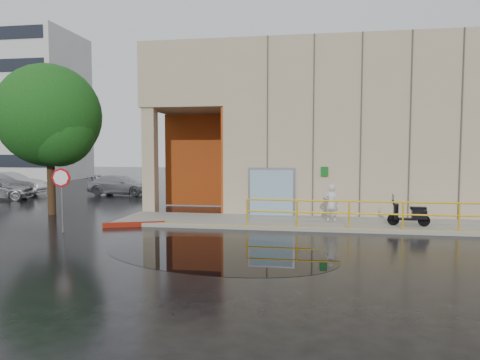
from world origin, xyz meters
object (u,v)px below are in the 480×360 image
object	(u,v)px
person	(331,203)
scooter	(409,208)
car_b	(9,184)
tree_near	(51,119)
stop_sign	(61,185)
car_c	(121,185)
red_curb	(134,224)

from	to	relation	value
person	scooter	distance (m)	2.93
car_b	tree_near	bearing A→B (deg)	-140.49
scooter	stop_sign	distance (m)	13.01
person	scooter	xyz separation A→B (m)	(2.88, -0.49, -0.07)
person	car_c	distance (m)	16.69
scooter	car_b	world-z (taller)	car_b
person	scooter	size ratio (longest dim) A/B	0.97
red_curb	tree_near	xyz separation A→B (m)	(-4.97, 2.39, 4.35)
car_b	tree_near	size ratio (longest dim) A/B	0.67
red_curb	car_c	world-z (taller)	car_c
red_curb	car_b	size ratio (longest dim) A/B	0.51
car_b	car_c	xyz separation A→B (m)	(7.39, 1.37, -0.11)
car_b	tree_near	xyz separation A→B (m)	(8.16, -7.59, 3.67)
car_c	tree_near	size ratio (longest dim) A/B	0.65
car_b	tree_near	world-z (taller)	tree_near
person	car_b	distance (m)	22.51
red_curb	car_b	bearing A→B (deg)	142.77
scooter	car_b	bearing A→B (deg)	163.10
scooter	car_c	distance (m)	19.35
scooter	red_curb	bearing A→B (deg)	-170.75
scooter	tree_near	distance (m)	16.05
car_b	stop_sign	bearing A→B (deg)	-143.89
person	red_curb	xyz separation A→B (m)	(-7.72, -1.51, -0.82)
person	car_b	size ratio (longest dim) A/B	0.32
red_curb	tree_near	size ratio (longest dim) A/B	0.34
scooter	stop_sign	bearing A→B (deg)	-164.78
car_b	scooter	bearing A→B (deg)	-118.26
red_curb	car_b	world-z (taller)	car_b
red_curb	stop_sign	bearing A→B (deg)	-143.61
car_b	car_c	size ratio (longest dim) A/B	1.02
tree_near	stop_sign	bearing A→B (deg)	-54.12
red_curb	tree_near	world-z (taller)	tree_near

